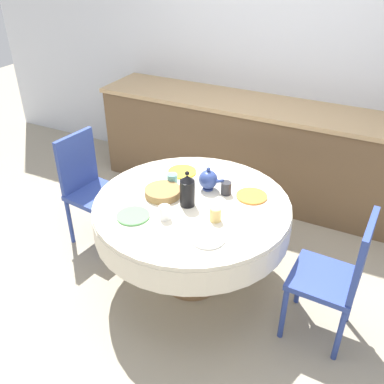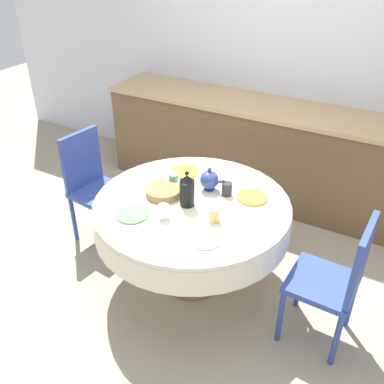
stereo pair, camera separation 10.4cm
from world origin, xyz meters
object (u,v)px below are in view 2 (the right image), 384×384
chair_left (337,278)px  chair_right (93,182)px  coffee_carafe (187,190)px  teapot (209,180)px

chair_left → chair_right: same height
chair_left → chair_right: bearing=87.6°
chair_right → coffee_carafe: (1.00, -0.17, 0.31)m
chair_right → teapot: 1.08m
chair_right → teapot: chair_right is taller
chair_right → chair_left: bearing=92.4°
chair_left → teapot: (-0.99, 0.24, 0.28)m
chair_left → teapot: bearing=78.6°
coffee_carafe → teapot: size_ratio=1.37×
coffee_carafe → teapot: 0.25m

